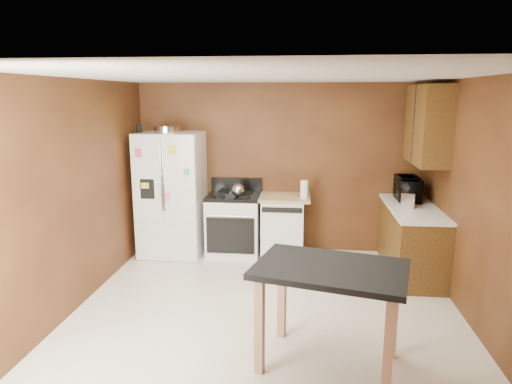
% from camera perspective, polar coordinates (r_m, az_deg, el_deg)
% --- Properties ---
extents(floor, '(4.50, 4.50, 0.00)m').
position_cam_1_polar(floor, '(5.06, 1.24, -15.24)').
color(floor, white).
rests_on(floor, ground).
extents(ceiling, '(4.50, 4.50, 0.00)m').
position_cam_1_polar(ceiling, '(4.50, 1.38, 14.32)').
color(ceiling, white).
rests_on(ceiling, ground).
extents(wall_back, '(4.20, 0.00, 4.20)m').
position_cam_1_polar(wall_back, '(6.83, 2.90, 3.00)').
color(wall_back, brown).
rests_on(wall_back, ground).
extents(wall_front, '(4.20, 0.00, 4.20)m').
position_cam_1_polar(wall_front, '(2.51, -3.17, -13.24)').
color(wall_front, brown).
rests_on(wall_front, ground).
extents(wall_left, '(0.00, 4.50, 4.50)m').
position_cam_1_polar(wall_left, '(5.23, -22.26, -0.68)').
color(wall_left, brown).
rests_on(wall_left, ground).
extents(wall_right, '(0.00, 4.50, 4.50)m').
position_cam_1_polar(wall_right, '(4.92, 26.48, -1.80)').
color(wall_right, brown).
rests_on(wall_right, ground).
extents(roasting_pan, '(0.37, 0.37, 0.09)m').
position_cam_1_polar(roasting_pan, '(6.64, -11.02, 7.72)').
color(roasting_pan, silver).
rests_on(roasting_pan, refrigerator).
extents(pen_cup, '(0.07, 0.07, 0.11)m').
position_cam_1_polar(pen_cup, '(6.73, -14.40, 7.70)').
color(pen_cup, black).
rests_on(pen_cup, refrigerator).
extents(kettle, '(0.18, 0.18, 0.18)m').
position_cam_1_polar(kettle, '(6.51, -2.25, 0.23)').
color(kettle, silver).
rests_on(kettle, gas_range).
extents(paper_towel, '(0.12, 0.12, 0.25)m').
position_cam_1_polar(paper_towel, '(6.47, 6.05, 0.33)').
color(paper_towel, white).
rests_on(paper_towel, dishwasher).
extents(green_canister, '(0.11, 0.11, 0.11)m').
position_cam_1_polar(green_canister, '(6.66, 6.21, 0.05)').
color(green_canister, '#3EA358').
rests_on(green_canister, dishwasher).
extents(toaster, '(0.24, 0.31, 0.20)m').
position_cam_1_polar(toaster, '(6.23, 18.53, -0.84)').
color(toaster, silver).
rests_on(toaster, right_cabinets).
extents(microwave, '(0.36, 0.53, 0.29)m').
position_cam_1_polar(microwave, '(6.61, 18.46, 0.29)').
color(microwave, black).
rests_on(microwave, right_cabinets).
extents(refrigerator, '(0.90, 0.80, 1.80)m').
position_cam_1_polar(refrigerator, '(6.78, -10.50, -0.26)').
color(refrigerator, white).
rests_on(refrigerator, ground).
extents(gas_range, '(0.76, 0.68, 1.10)m').
position_cam_1_polar(gas_range, '(6.75, -2.77, -3.97)').
color(gas_range, white).
rests_on(gas_range, ground).
extents(dishwasher, '(0.78, 0.63, 0.89)m').
position_cam_1_polar(dishwasher, '(6.71, 3.37, -4.17)').
color(dishwasher, white).
rests_on(dishwasher, ground).
extents(right_cabinets, '(0.63, 1.58, 2.45)m').
position_cam_1_polar(right_cabinets, '(6.30, 19.39, -1.62)').
color(right_cabinets, brown).
rests_on(right_cabinets, ground).
extents(island, '(1.41, 1.11, 0.91)m').
position_cam_1_polar(island, '(3.98, 9.25, -11.02)').
color(island, black).
rests_on(island, ground).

